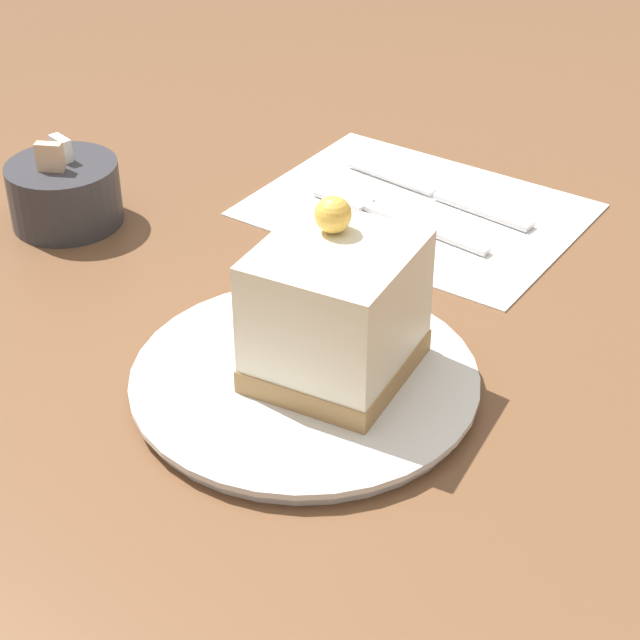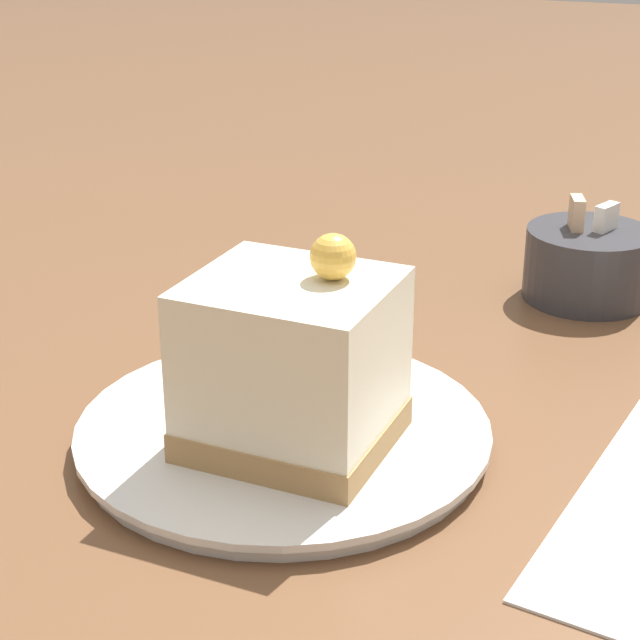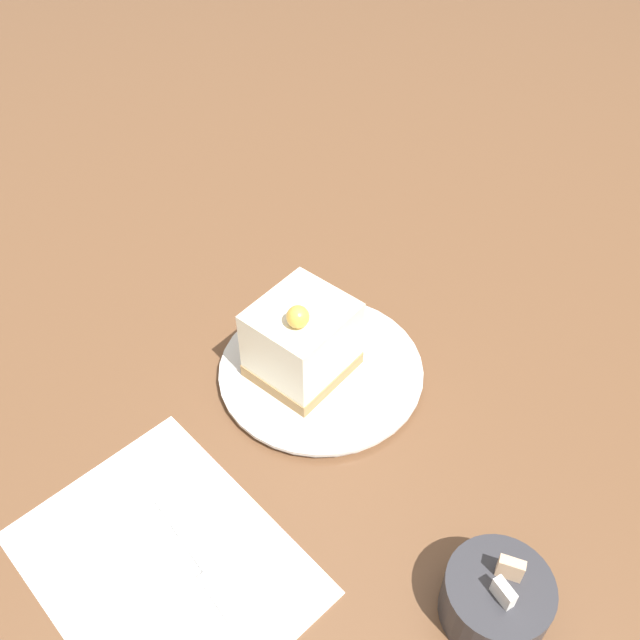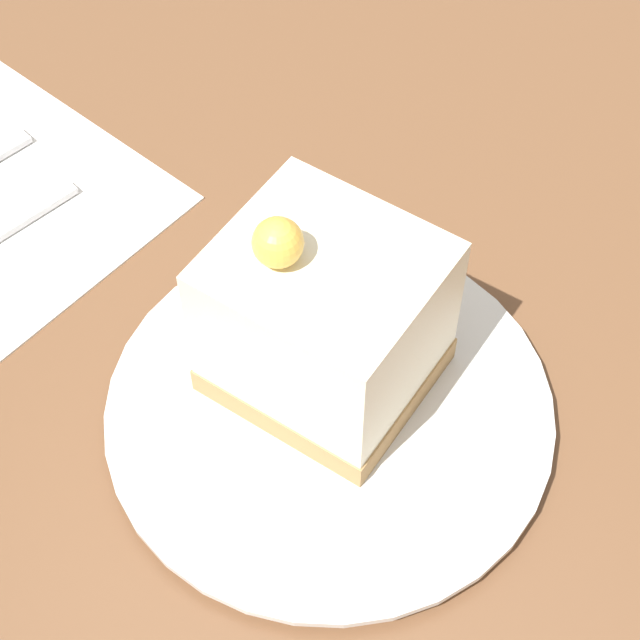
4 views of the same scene
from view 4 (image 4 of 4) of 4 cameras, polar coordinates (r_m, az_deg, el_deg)
name	(u,v)px [view 4 (image 4 of 4)]	position (r m, az deg, el deg)	size (l,w,h in m)	color
ground_plane	(362,372)	(0.54, 2.23, -2.77)	(4.00, 4.00, 0.00)	brown
plate	(324,408)	(0.52, 0.21, -4.74)	(0.22, 0.22, 0.01)	silver
cake_slice	(325,319)	(0.49, 0.25, 0.03)	(0.10, 0.09, 0.11)	#AD8451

